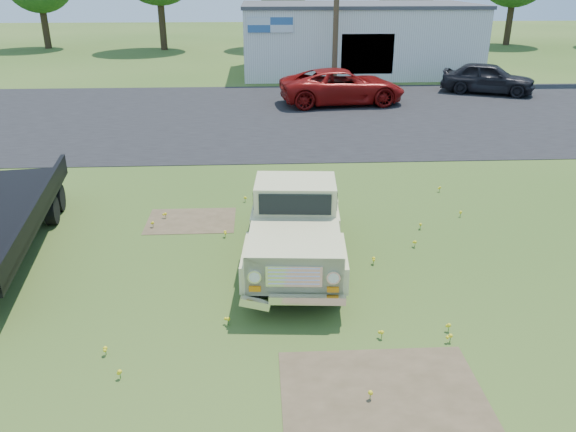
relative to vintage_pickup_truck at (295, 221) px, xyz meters
name	(u,v)px	position (x,y,z in m)	size (l,w,h in m)	color
ground	(275,290)	(-0.48, -1.25, -0.92)	(140.00, 140.00, 0.00)	#2E4D19
asphalt_lot	(264,116)	(-0.48, 13.75, -0.92)	(90.00, 14.00, 0.02)	black
dirt_patch_a	(382,391)	(1.02, -4.25, -0.92)	(3.00, 2.00, 0.01)	#4E4129
dirt_patch_b	(191,221)	(-2.48, 2.25, -0.92)	(2.20, 1.60, 0.01)	#4E4129
commercial_building	(356,38)	(5.52, 25.74, 1.18)	(14.20, 8.20, 4.15)	silver
vintage_pickup_truck	(295,221)	(0.00, 0.00, 0.00)	(1.97, 5.08, 1.84)	#C6C084
red_pickup	(342,87)	(3.29, 16.01, -0.10)	(2.72, 5.90, 1.64)	maroon
dark_sedan	(488,78)	(11.22, 18.19, -0.13)	(1.87, 4.65, 1.58)	black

